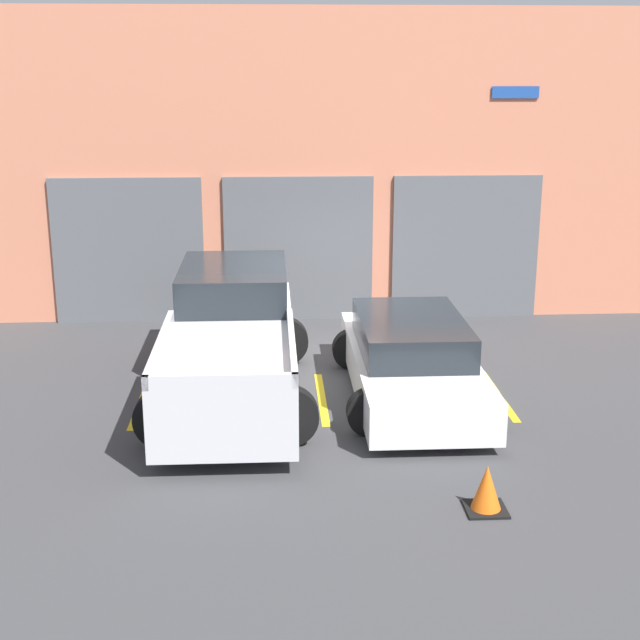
# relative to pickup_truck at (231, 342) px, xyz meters

# --- Properties ---
(ground_plane) EXTENTS (28.00, 28.00, 0.00)m
(ground_plane) POSITION_rel_pickup_truck_xyz_m (1.36, 1.23, -0.84)
(ground_plane) COLOR #3D3D3F
(shophouse_building) EXTENTS (14.26, 0.68, 5.94)m
(shophouse_building) POSITION_rel_pickup_truck_xyz_m (1.35, 4.51, 2.08)
(shophouse_building) COLOR #D17A5B
(shophouse_building) RESTS_ON ground
(pickup_truck) EXTENTS (2.44, 5.41, 1.76)m
(pickup_truck) POSITION_rel_pickup_truck_xyz_m (0.00, 0.00, 0.00)
(pickup_truck) COLOR silver
(pickup_truck) RESTS_ON ground
(sedan_white) EXTENTS (2.20, 4.53, 1.22)m
(sedan_white) POSITION_rel_pickup_truck_xyz_m (2.71, -0.24, -0.26)
(sedan_white) COLOR white
(sedan_white) RESTS_ON ground
(parking_stripe_far_left) EXTENTS (0.12, 2.20, 0.01)m
(parking_stripe_far_left) POSITION_rel_pickup_truck_xyz_m (-1.36, -0.27, -0.83)
(parking_stripe_far_left) COLOR gold
(parking_stripe_far_left) RESTS_ON ground
(parking_stripe_left) EXTENTS (0.12, 2.20, 0.01)m
(parking_stripe_left) POSITION_rel_pickup_truck_xyz_m (1.36, -0.27, -0.83)
(parking_stripe_left) COLOR gold
(parking_stripe_left) RESTS_ON ground
(parking_stripe_centre) EXTENTS (0.12, 2.20, 0.01)m
(parking_stripe_centre) POSITION_rel_pickup_truck_xyz_m (4.07, -0.27, -0.83)
(parking_stripe_centre) COLOR gold
(parking_stripe_centre) RESTS_ON ground
(traffic_cone) EXTENTS (0.47, 0.47, 0.55)m
(traffic_cone) POSITION_rel_pickup_truck_xyz_m (3.01, -3.90, -0.58)
(traffic_cone) COLOR black
(traffic_cone) RESTS_ON ground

